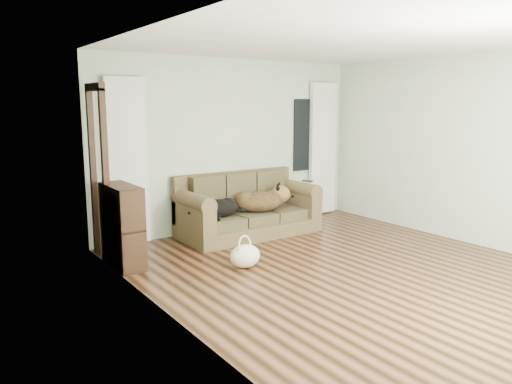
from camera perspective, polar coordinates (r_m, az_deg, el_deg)
floor at (r=6.04m, az=10.05°, el=-8.68°), size 5.00×5.00×0.00m
ceiling at (r=5.76m, az=10.88°, el=16.62°), size 5.00×5.00×0.00m
wall_back at (r=7.72m, az=-2.77°, el=5.42°), size 4.50×0.04×2.60m
wall_left at (r=4.48m, az=-10.48°, el=1.86°), size 0.04×5.00×2.60m
wall_right at (r=7.51m, az=22.77°, el=4.52°), size 0.04×5.00×2.60m
curtain_left at (r=6.93m, az=-14.48°, el=3.33°), size 0.55×0.08×2.25m
curtain_right at (r=8.75m, az=7.63°, el=4.91°), size 0.55×0.08×2.25m
window_pane at (r=8.54m, az=5.69°, el=6.50°), size 0.50×0.03×1.20m
door_casing at (r=6.43m, az=-17.48°, el=1.79°), size 0.07×0.60×2.10m
sofa at (r=7.39m, az=-0.81°, el=-1.45°), size 2.05×0.89×0.84m
dog_black_lab at (r=7.04m, az=-4.54°, el=-1.81°), size 0.67×0.54×0.25m
dog_shepherd at (r=7.41m, az=0.50°, el=-1.10°), size 0.90×0.80×0.33m
tv_remote at (r=7.86m, az=5.92°, el=1.27°), size 0.11×0.17×0.02m
tote_bag at (r=5.97m, az=-1.27°, el=-7.14°), size 0.40×0.32×0.28m
bookshelf at (r=6.17m, az=-15.05°, el=-3.65°), size 0.40×0.82×0.98m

